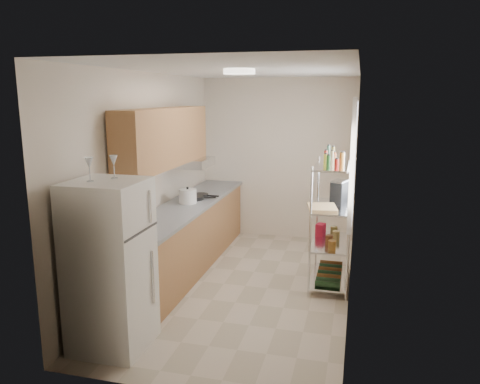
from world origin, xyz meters
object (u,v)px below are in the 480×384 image
object	(u,v)px
espresso_machine	(339,191)
refrigerator	(110,266)
rice_cooker	(188,196)
frying_pan_large	(194,198)
cutting_board	(322,207)

from	to	relation	value
espresso_machine	refrigerator	bearing A→B (deg)	-112.11
refrigerator	rice_cooker	bearing A→B (deg)	91.12
refrigerator	rice_cooker	distance (m)	2.14
rice_cooker	espresso_machine	xyz separation A→B (m)	(1.98, 0.10, 0.15)
refrigerator	espresso_machine	size ratio (longest dim) A/B	5.83
rice_cooker	frying_pan_large	size ratio (longest dim) A/B	0.85
rice_cooker	cutting_board	bearing A→B (deg)	-10.07
frying_pan_large	rice_cooker	bearing A→B (deg)	-108.61
frying_pan_large	cutting_board	distance (m)	1.89
refrigerator	cutting_board	distance (m)	2.54
rice_cooker	espresso_machine	world-z (taller)	espresso_machine
refrigerator	rice_cooker	world-z (taller)	refrigerator
frying_pan_large	espresso_machine	bearing A→B (deg)	-21.97
rice_cooker	frying_pan_large	distance (m)	0.24
refrigerator	frying_pan_large	xyz separation A→B (m)	(-0.04, 2.35, 0.13)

